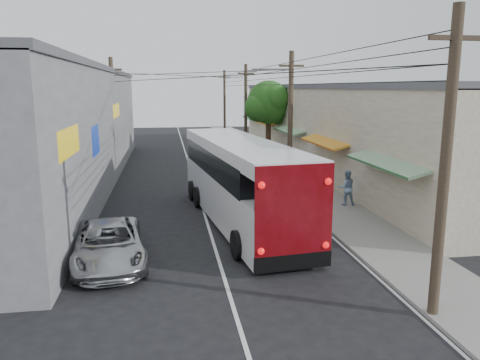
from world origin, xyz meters
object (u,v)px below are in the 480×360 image
object	(u,v)px
parked_car_far	(241,150)
pedestrian_near	(301,182)
coach_bus	(239,180)
parked_car_mid	(244,163)
parked_suv	(270,173)
pedestrian_far	(347,188)
jeepney	(109,244)

from	to	relation	value
parked_car_far	pedestrian_near	bearing A→B (deg)	-85.86
coach_bus	parked_car_mid	bearing A→B (deg)	72.78
parked_suv	pedestrian_near	bearing A→B (deg)	-84.97
parked_car_mid	pedestrian_near	world-z (taller)	pedestrian_near
parked_car_far	pedestrian_far	bearing A→B (deg)	-80.00
jeepney	pedestrian_near	xyz separation A→B (m)	(9.20, 7.92, 0.31)
parked_car_mid	parked_suv	bearing A→B (deg)	-81.92
pedestrian_near	coach_bus	bearing A→B (deg)	40.66
coach_bus	pedestrian_far	world-z (taller)	coach_bus
pedestrian_near	parked_car_far	bearing A→B (deg)	-87.88
coach_bus	parked_car_mid	xyz separation A→B (m)	(2.32, 12.49, -1.27)
pedestrian_near	parked_suv	bearing A→B (deg)	-79.80
parked_car_mid	pedestrian_near	xyz separation A→B (m)	(1.60, -9.03, 0.36)
parked_car_mid	pedestrian_near	distance (m)	9.18
coach_bus	pedestrian_far	size ratio (longest dim) A/B	7.36
coach_bus	parked_suv	world-z (taller)	coach_bus
parked_suv	pedestrian_far	world-z (taller)	pedestrian_far
parked_suv	parked_car_mid	bearing A→B (deg)	93.31
coach_bus	pedestrian_near	size ratio (longest dim) A/B	7.30
jeepney	parked_car_far	size ratio (longest dim) A/B	1.16
parked_car_far	jeepney	bearing A→B (deg)	-108.28
parked_suv	parked_car_far	size ratio (longest dim) A/B	1.22
parked_suv	parked_car_far	xyz separation A→B (m)	(0.00, 11.66, -0.06)
coach_bus	parked_car_far	size ratio (longest dim) A/B	2.96
parked_car_mid	parked_car_far	xyz separation A→B (m)	(0.80, 6.75, 0.07)
pedestrian_near	pedestrian_far	bearing A→B (deg)	137.36
parked_suv	parked_car_far	bearing A→B (deg)	84.05
jeepney	pedestrian_near	size ratio (longest dim) A/B	2.85
parked_car_mid	parked_car_far	size ratio (longest dim) A/B	0.87
pedestrian_near	pedestrian_far	world-z (taller)	pedestrian_near
jeepney	parked_car_far	bearing A→B (deg)	63.01
jeepney	pedestrian_far	bearing A→B (deg)	21.80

